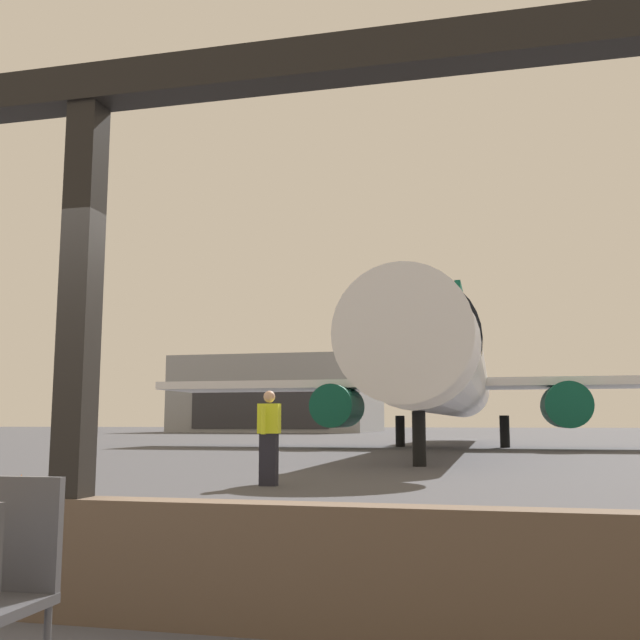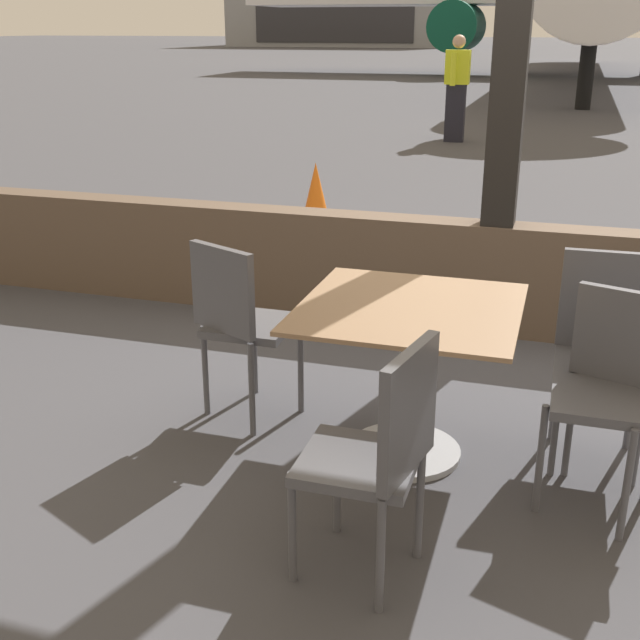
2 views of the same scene
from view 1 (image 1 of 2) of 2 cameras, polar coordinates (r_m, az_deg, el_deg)
ground_plane at (r=44.18m, az=10.15°, el=-9.31°), size 220.00×220.00×0.00m
window_frame at (r=4.81m, az=-18.51°, el=-7.26°), size 9.17×0.24×3.46m
airplane at (r=32.86m, az=9.88°, el=-4.36°), size 27.05×33.44×9.86m
ground_crew_worker at (r=13.76m, az=-3.99°, el=-9.00°), size 0.40×0.56×1.74m
traffic_cone at (r=7.70m, az=-22.33°, el=-13.65°), size 0.36×0.36×0.67m
distant_hangar at (r=86.83m, az=-2.98°, el=-5.89°), size 21.72×17.35×8.45m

